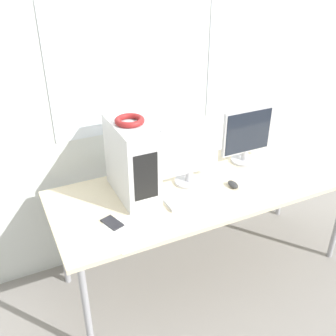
# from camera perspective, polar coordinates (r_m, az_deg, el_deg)

# --- Properties ---
(ground_plane) EXTENTS (14.00, 14.00, 0.00)m
(ground_plane) POSITION_cam_1_polar(r_m,az_deg,el_deg) (2.81, 9.39, -19.03)
(ground_plane) COLOR gray
(wall_back) EXTENTS (8.00, 0.07, 2.70)m
(wall_back) POSITION_cam_1_polar(r_m,az_deg,el_deg) (2.74, 0.93, 13.96)
(wall_back) COLOR silver
(wall_back) RESTS_ON ground_plane
(desk) EXTENTS (2.04, 0.77, 0.74)m
(desk) POSITION_cam_1_polar(r_m,az_deg,el_deg) (2.60, 5.89, -3.22)
(desk) COLOR beige
(desk) RESTS_ON ground_plane
(pc_tower) EXTENTS (0.20, 0.45, 0.47)m
(pc_tower) POSITION_cam_1_polar(r_m,az_deg,el_deg) (2.36, -5.30, 1.17)
(pc_tower) COLOR silver
(pc_tower) RESTS_ON desk
(headphones) EXTENTS (0.17, 0.17, 0.03)m
(headphones) POSITION_cam_1_polar(r_m,az_deg,el_deg) (2.25, -5.60, 6.89)
(headphones) COLOR maroon
(headphones) RESTS_ON pc_tower
(monitor_main) EXTENTS (0.41, 0.19, 0.42)m
(monitor_main) POSITION_cam_1_polar(r_m,az_deg,el_deg) (2.48, 3.19, 2.12)
(monitor_main) COLOR #B7B7BC
(monitor_main) RESTS_ON desk
(monitor_right_near) EXTENTS (0.38, 0.19, 0.40)m
(monitor_right_near) POSITION_cam_1_polar(r_m,az_deg,el_deg) (2.80, 11.36, 4.61)
(monitor_right_near) COLOR #B7B7BC
(monitor_right_near) RESTS_ON desk
(keyboard) EXTENTS (0.40, 0.14, 0.02)m
(keyboard) POSITION_cam_1_polar(r_m,az_deg,el_deg) (2.42, 4.22, -4.25)
(keyboard) COLOR silver
(keyboard) RESTS_ON desk
(mouse) EXTENTS (0.05, 0.09, 0.03)m
(mouse) POSITION_cam_1_polar(r_m,az_deg,el_deg) (2.56, 9.41, -2.37)
(mouse) COLOR #2D2D2D
(mouse) RESTS_ON desk
(cell_phone) EXTENTS (0.11, 0.15, 0.01)m
(cell_phone) POSITION_cam_1_polar(r_m,az_deg,el_deg) (2.24, -8.09, -7.89)
(cell_phone) COLOR #232328
(cell_phone) RESTS_ON desk
(paper_sheet_left) EXTENTS (0.22, 0.31, 0.00)m
(paper_sheet_left) POSITION_cam_1_polar(r_m,az_deg,el_deg) (2.17, -5.54, -9.25)
(paper_sheet_left) COLOR white
(paper_sheet_left) RESTS_ON desk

